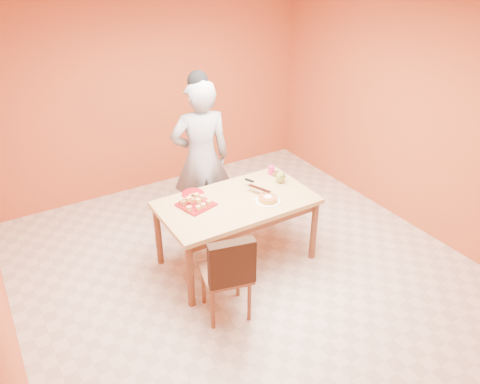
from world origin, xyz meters
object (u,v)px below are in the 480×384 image
dining_table (237,208)px  person (201,159)px  sponge_cake (268,199)px  pastry_platter (196,205)px  magenta_glass (271,170)px  egg_ornament (281,177)px  checker_tin (276,174)px  dining_chair (227,272)px  red_dinner_plate (193,194)px

dining_table → person: 0.81m
dining_table → sponge_cake: bearing=-35.0°
sponge_cake → pastry_platter: bearing=154.8°
sponge_cake → magenta_glass: size_ratio=1.99×
egg_ornament → checker_tin: bearing=48.4°
dining_chair → sponge_cake: dining_chair is taller
dining_chair → magenta_glass: (1.14, 0.96, 0.32)m
sponge_cake → magenta_glass: (0.38, 0.49, 0.02)m
egg_ornament → magenta_glass: (0.03, 0.22, -0.02)m
pastry_platter → sponge_cake: (0.67, -0.31, 0.03)m
sponge_cake → egg_ornament: 0.44m
magenta_glass → dining_chair: bearing=-139.8°
dining_table → red_dinner_plate: red_dinner_plate is taller
pastry_platter → egg_ornament: size_ratio=2.28×
magenta_glass → checker_tin: size_ratio=0.93×
egg_ornament → sponge_cake: bearing=-163.0°
red_dinner_plate → checker_tin: bearing=-5.3°
dining_table → dining_chair: dining_chair is taller
pastry_platter → checker_tin: checker_tin is taller
person → pastry_platter: bearing=71.3°
pastry_platter → checker_tin: bearing=6.8°
dining_chair → magenta_glass: 1.53m
pastry_platter → dining_table: bearing=-17.7°
sponge_cake → magenta_glass: bearing=52.4°
magenta_glass → dining_table: bearing=-154.5°
pastry_platter → sponge_cake: bearing=-25.2°
dining_chair → person: 1.56m
dining_table → egg_ornament: bearing=7.7°
sponge_cake → egg_ornament: bearing=37.5°
dining_table → dining_chair: (-0.50, -0.66, -0.18)m
egg_ornament → checker_tin: egg_ornament is taller
pastry_platter → sponge_cake: 0.74m
egg_ornament → dining_chair: bearing=-166.9°
magenta_glass → checker_tin: bearing=-53.6°
dining_chair → egg_ornament: bearing=46.9°
person → checker_tin: 0.87m
magenta_glass → checker_tin: (0.04, -0.05, -0.03)m
dining_chair → egg_ornament: size_ratio=6.84×
dining_chair → sponge_cake: size_ratio=4.77×
checker_tin → person: bearing=144.0°
sponge_cake → person: bearing=106.4°
dining_table → person: (-0.01, 0.76, 0.26)m
dining_chair → magenta_glass: dining_chair is taller
sponge_cake → dining_chair: bearing=-148.2°
sponge_cake → checker_tin: bearing=46.8°
dining_table → magenta_glass: 0.73m
dining_table → red_dinner_plate: size_ratio=6.75×
sponge_cake → dining_table: bearing=145.0°
dining_table → sponge_cake: size_ratio=8.11×
egg_ornament → magenta_glass: egg_ornament is taller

